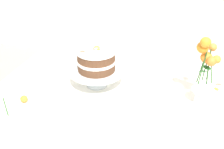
{
  "coord_description": "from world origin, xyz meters",
  "views": [
    {
      "loc": [
        0.27,
        -1.1,
        1.53
      ],
      "look_at": [
        -0.07,
        0.03,
        0.86
      ],
      "focal_mm": 44.1,
      "sensor_mm": 36.0,
      "label": 1
    }
  ],
  "objects_px": {
    "cake_stand": "(97,72)",
    "layer_cake": "(96,59)",
    "dining_table": "(122,117)",
    "fallen_rose": "(23,99)",
    "flower_vase": "(205,75)"
  },
  "relations": [
    {
      "from": "cake_stand",
      "to": "layer_cake",
      "type": "bearing_deg",
      "value": -50.94
    },
    {
      "from": "fallen_rose",
      "to": "layer_cake",
      "type": "bearing_deg",
      "value": 40.26
    },
    {
      "from": "dining_table",
      "to": "fallen_rose",
      "type": "relative_size",
      "value": 10.04
    },
    {
      "from": "dining_table",
      "to": "flower_vase",
      "type": "distance_m",
      "value": 0.45
    },
    {
      "from": "dining_table",
      "to": "layer_cake",
      "type": "xyz_separation_m",
      "value": [
        -0.17,
        0.11,
        0.25
      ]
    },
    {
      "from": "dining_table",
      "to": "layer_cake",
      "type": "bearing_deg",
      "value": 147.03
    },
    {
      "from": "layer_cake",
      "to": "fallen_rose",
      "type": "xyz_separation_m",
      "value": [
        -0.3,
        -0.25,
        -0.14
      ]
    },
    {
      "from": "dining_table",
      "to": "flower_vase",
      "type": "bearing_deg",
      "value": 16.56
    },
    {
      "from": "dining_table",
      "to": "layer_cake",
      "type": "distance_m",
      "value": 0.32
    },
    {
      "from": "dining_table",
      "to": "cake_stand",
      "type": "bearing_deg",
      "value": 147.03
    },
    {
      "from": "layer_cake",
      "to": "dining_table",
      "type": "bearing_deg",
      "value": -32.97
    },
    {
      "from": "cake_stand",
      "to": "fallen_rose",
      "type": "distance_m",
      "value": 0.4
    },
    {
      "from": "cake_stand",
      "to": "layer_cake",
      "type": "distance_m",
      "value": 0.08
    },
    {
      "from": "fallen_rose",
      "to": "flower_vase",
      "type": "bearing_deg",
      "value": 16.65
    },
    {
      "from": "cake_stand",
      "to": "fallen_rose",
      "type": "xyz_separation_m",
      "value": [
        -0.3,
        -0.25,
        -0.07
      ]
    }
  ]
}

